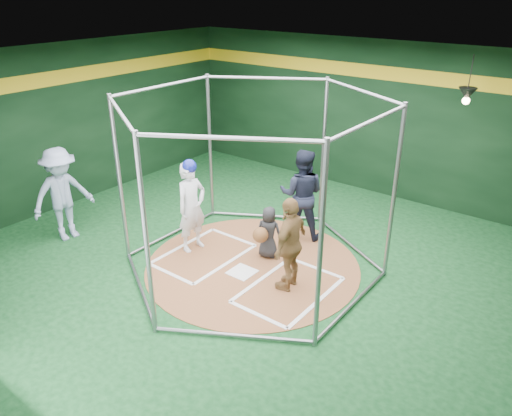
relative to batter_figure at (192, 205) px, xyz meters
The scene contains 12 objects.
room_shell 1.55m from the batter_figure, ahead, with size 10.10×9.10×3.53m.
clay_disc 1.57m from the batter_figure, ahead, with size 3.80×3.80×0.01m, color brown.
home_plate 1.55m from the batter_figure, ahead, with size 0.43×0.43×0.01m, color white.
batter_box_left 0.94m from the batter_figure, 13.24° to the right, with size 1.17×1.77×0.01m.
batter_box_right 2.39m from the batter_figure, ahead, with size 1.17×1.77×0.01m.
batting_cage 1.42m from the batter_figure, ahead, with size 4.05×4.67×3.00m.
pendant_lamp_near 5.45m from the batter_figure, 47.33° to the left, with size 0.34×0.34×0.90m.
batter_figure is the anchor object (origin of this frame).
visitor_leopard 2.17m from the batter_figure, ahead, with size 0.94×0.39×1.60m, color tan.
catcher_figure 1.48m from the batter_figure, 24.08° to the left, with size 0.55×0.61×0.98m.
umpire 2.11m from the batter_figure, 50.99° to the left, with size 0.87×0.68×1.79m, color black.
bystander_blue 2.56m from the batter_figure, 152.71° to the right, with size 1.19×0.69×1.85m, color #8D9ABB.
Camera 1 is at (4.71, -6.04, 4.65)m, focal length 35.00 mm.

